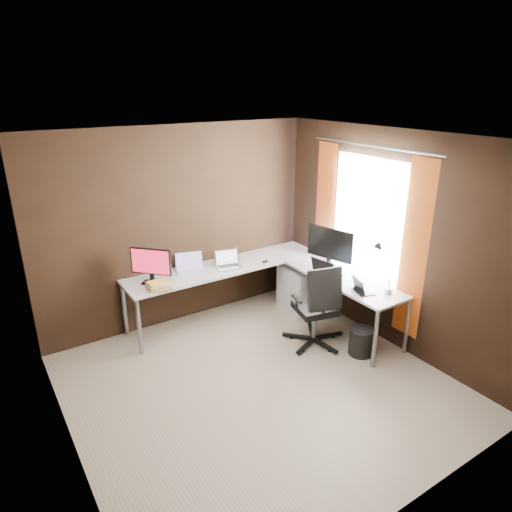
{
  "coord_description": "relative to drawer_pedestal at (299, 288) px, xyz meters",
  "views": [
    {
      "loc": [
        -2.18,
        -3.29,
        2.94
      ],
      "look_at": [
        0.59,
        0.95,
        1.01
      ],
      "focal_mm": 32.0,
      "sensor_mm": 36.0,
      "label": 1
    }
  ],
  "objects": [
    {
      "name": "desk_lamp",
      "position": [
        0.1,
        -1.31,
        0.81
      ],
      "size": [
        0.19,
        0.22,
        0.6
      ],
      "rotation": [
        0.0,
        0.0,
        -0.21
      ],
      "color": "slate",
      "rests_on": "desk"
    },
    {
      "name": "mouse_corner",
      "position": [
        -0.47,
        0.15,
        0.45
      ],
      "size": [
        0.1,
        0.07,
        0.04
      ],
      "primitive_type": "ellipsoid",
      "rotation": [
        0.0,
        0.0,
        -0.08
      ],
      "color": "black",
      "rests_on": "desk"
    },
    {
      "name": "laptop_white",
      "position": [
        -1.42,
        0.44,
        0.48
      ],
      "size": [
        0.39,
        0.33,
        0.23
      ],
      "rotation": [
        0.0,
        0.0,
        -0.3
      ],
      "color": "white",
      "rests_on": "desk"
    },
    {
      "name": "mouse_left",
      "position": [
        -2.03,
        0.19,
        0.45
      ],
      "size": [
        0.09,
        0.08,
        0.03
      ],
      "primitive_type": "ellipsoid",
      "rotation": [
        0.0,
        0.0,
        -0.43
      ],
      "color": "black",
      "rests_on": "desk"
    },
    {
      "name": "monitor_left",
      "position": [
        -1.95,
        0.35,
        0.67
      ],
      "size": [
        0.36,
        0.37,
        0.43
      ],
      "rotation": [
        0.0,
        0.0,
        -0.81
      ],
      "color": "black",
      "rests_on": "desk"
    },
    {
      "name": "book_stack",
      "position": [
        -1.94,
        0.15,
        0.47
      ],
      "size": [
        0.31,
        0.26,
        0.09
      ],
      "rotation": [
        0.0,
        0.0,
        -0.08
      ],
      "color": "tan",
      "rests_on": "desk"
    },
    {
      "name": "desk",
      "position": [
        -0.59,
        -0.11,
        0.38
      ],
      "size": [
        2.65,
        2.25,
        0.73
      ],
      "color": "white",
      "rests_on": "ground"
    },
    {
      "name": "laptop_silver",
      "position": [
        -0.95,
        0.3,
        0.48
      ],
      "size": [
        0.36,
        0.29,
        0.21
      ],
      "rotation": [
        0.0,
        0.0,
        -0.21
      ],
      "color": "silver",
      "rests_on": "desk"
    },
    {
      "name": "office_chair",
      "position": [
        -0.41,
        -0.83,
        0.0
      ],
      "size": [
        0.58,
        0.6,
        1.03
      ],
      "rotation": [
        0.0,
        0.0,
        -0.24
      ],
      "color": "black",
      "rests_on": "ground"
    },
    {
      "name": "drawer_pedestal",
      "position": [
        0.0,
        0.0,
        0.0
      ],
      "size": [
        0.42,
        0.5,
        0.6
      ],
      "primitive_type": "cube",
      "color": "white",
      "rests_on": "ground"
    },
    {
      "name": "laptop_black_big",
      "position": [
        -0.09,
        -0.6,
        0.48
      ],
      "size": [
        0.31,
        0.38,
        0.23
      ],
      "rotation": [
        0.0,
        0.0,
        1.78
      ],
      "color": "black",
      "rests_on": "desk"
    },
    {
      "name": "monitor_right",
      "position": [
        0.11,
        -0.44,
        0.73
      ],
      "size": [
        0.23,
        0.63,
        0.53
      ],
      "rotation": [
        0.0,
        0.0,
        1.85
      ],
      "color": "black",
      "rests_on": "desk"
    },
    {
      "name": "wastebasket",
      "position": [
        -0.12,
        -1.3,
        -0.14
      ],
      "size": [
        0.33,
        0.33,
        0.32
      ],
      "primitive_type": "cylinder",
      "rotation": [
        0.0,
        0.0,
        -0.23
      ],
      "color": "black",
      "rests_on": "ground"
    },
    {
      "name": "room",
      "position": [
        -1.09,
        -1.08,
        0.98
      ],
      "size": [
        3.6,
        3.6,
        2.5
      ],
      "color": "#A08F7C",
      "rests_on": "ground"
    },
    {
      "name": "laptop_black_small",
      "position": [
        -0.06,
        -1.18,
        0.47
      ],
      "size": [
        0.24,
        0.29,
        0.17
      ],
      "rotation": [
        0.0,
        0.0,
        1.27
      ],
      "color": "black",
      "rests_on": "desk"
    }
  ]
}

